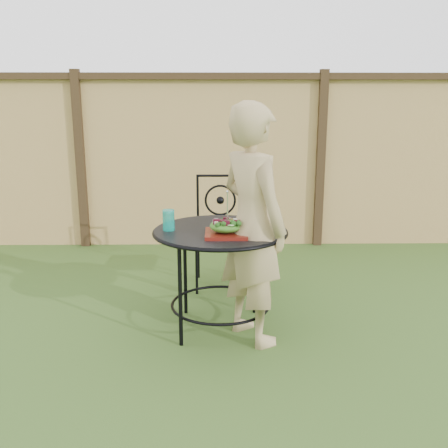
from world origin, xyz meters
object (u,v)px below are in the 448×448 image
patio_table (220,249)px  diner (253,225)px  patio_chair (220,228)px  salad_plate (226,234)px

patio_table → diner: size_ratio=0.59×
patio_chair → diner: (0.20, -1.05, 0.29)m
patio_table → diner: diner is taller
diner → salad_plate: 0.18m
salad_plate → patio_table: bearing=102.7°
patio_table → patio_chair: (0.01, 0.90, -0.08)m
patio_table → salad_plate: salad_plate is taller
patio_table → salad_plate: size_ratio=3.42×
patio_table → patio_chair: patio_chair is taller
patio_table → diner: (0.21, -0.14, 0.20)m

